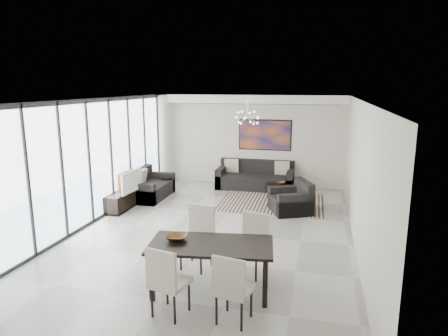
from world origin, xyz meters
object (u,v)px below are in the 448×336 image
(sofa_main, at_px, (255,179))
(dining_table, at_px, (211,249))
(television, at_px, (129,181))
(coffee_table, at_px, (282,189))
(tv_console, at_px, (124,199))

(sofa_main, relative_size, dining_table, 1.17)
(television, bearing_deg, coffee_table, -54.64)
(dining_table, bearing_deg, tv_console, 132.99)
(sofa_main, xyz_separation_m, tv_console, (-3.04, -2.86, -0.06))
(dining_table, bearing_deg, sofa_main, 93.29)
(coffee_table, relative_size, tv_console, 0.65)
(sofa_main, bearing_deg, tv_console, -136.80)
(coffee_table, distance_m, sofa_main, 1.08)
(television, bearing_deg, tv_console, 88.15)
(tv_console, bearing_deg, sofa_main, 43.20)
(dining_table, bearing_deg, coffee_table, 84.91)
(coffee_table, relative_size, sofa_main, 0.40)
(sofa_main, bearing_deg, coffee_table, -32.72)
(sofa_main, relative_size, tv_console, 1.62)
(tv_console, distance_m, television, 0.53)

